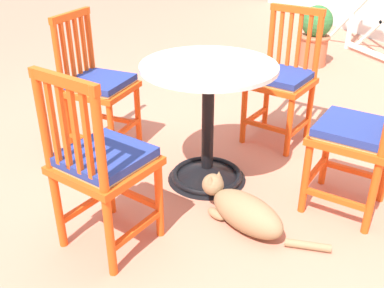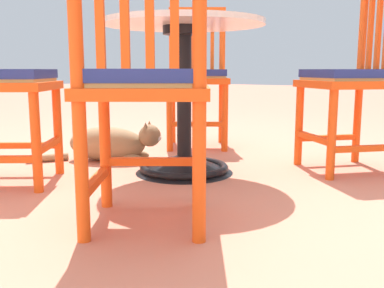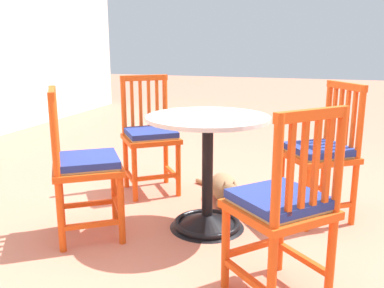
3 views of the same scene
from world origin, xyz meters
name	(u,v)px [view 3 (image 3 of 3)]	position (x,y,z in m)	size (l,w,h in m)	color
ground_plane	(225,239)	(0.00, 0.00, 0.00)	(24.00, 24.00, 0.00)	#C6755B
cafe_table	(207,185)	(0.14, 0.15, 0.28)	(0.76, 0.76, 0.73)	black
orange_chair_by_planter	(150,136)	(0.68, 0.77, 0.45)	(0.56, 0.56, 0.91)	#E04C14
orange_chair_facing_out	(84,166)	(-0.20, 0.83, 0.45)	(0.56, 0.56, 0.91)	#E04C14
orange_chair_near_fence	(282,208)	(-0.51, -0.37, 0.45)	(0.57, 0.57, 0.91)	#E04C14
orange_chair_at_corner	(321,154)	(0.52, -0.52, 0.45)	(0.56, 0.56, 0.91)	#E04C14
tabby_cat	(224,189)	(0.63, 0.15, 0.10)	(0.63, 0.49, 0.23)	#8E704C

